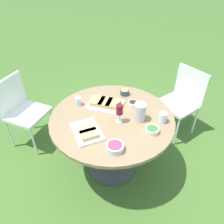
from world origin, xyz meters
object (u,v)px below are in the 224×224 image
object	(u,v)px
chair_near_right	(21,107)
dining_table	(112,126)
water_pitcher	(140,112)
chair_near_left	(183,98)
wine_glass	(119,110)

from	to	relation	value
chair_near_right	dining_table	bearing A→B (deg)	-135.27
dining_table	chair_near_right	size ratio (longest dim) A/B	1.37
chair_near_right	water_pitcher	distance (m)	1.49
water_pitcher	chair_near_left	bearing A→B (deg)	-64.80
chair_near_right	water_pitcher	world-z (taller)	water_pitcher
chair_near_left	wine_glass	distance (m)	1.18
chair_near_left	water_pitcher	distance (m)	1.01
dining_table	chair_near_right	distance (m)	1.20
chair_near_right	water_pitcher	xyz separation A→B (m)	(-0.99, -1.06, 0.31)
chair_near_right	wine_glass	bearing A→B (deg)	-137.13
chair_near_left	chair_near_right	distance (m)	2.02
chair_near_left	chair_near_right	bearing A→B (deg)	73.41
dining_table	water_pitcher	bearing A→B (deg)	-122.02
chair_near_left	water_pitcher	bearing A→B (deg)	115.20
dining_table	chair_near_right	xyz separation A→B (m)	(0.85, 0.84, -0.10)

